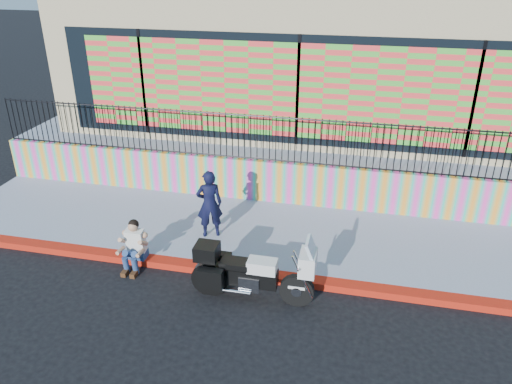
# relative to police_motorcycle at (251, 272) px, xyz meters

# --- Properties ---
(ground) EXTENTS (90.00, 90.00, 0.00)m
(ground) POSITION_rel_police_motorcycle_xyz_m (0.11, 0.67, -0.61)
(ground) COLOR black
(ground) RESTS_ON ground
(red_curb) EXTENTS (16.00, 0.30, 0.15)m
(red_curb) POSITION_rel_police_motorcycle_xyz_m (0.11, 0.67, -0.53)
(red_curb) COLOR red
(red_curb) RESTS_ON ground
(sidewalk) EXTENTS (16.00, 3.00, 0.15)m
(sidewalk) POSITION_rel_police_motorcycle_xyz_m (0.11, 2.32, -0.53)
(sidewalk) COLOR gray
(sidewalk) RESTS_ON ground
(mural_wall) EXTENTS (16.00, 0.20, 1.10)m
(mural_wall) POSITION_rel_police_motorcycle_xyz_m (0.11, 3.92, 0.09)
(mural_wall) COLOR #F841AF
(mural_wall) RESTS_ON sidewalk
(metal_fence) EXTENTS (15.80, 0.04, 1.20)m
(metal_fence) POSITION_rel_police_motorcycle_xyz_m (0.11, 3.92, 1.24)
(metal_fence) COLOR black
(metal_fence) RESTS_ON mural_wall
(elevated_platform) EXTENTS (16.00, 10.00, 1.25)m
(elevated_platform) POSITION_rel_police_motorcycle_xyz_m (0.11, 9.02, 0.02)
(elevated_platform) COLOR gray
(elevated_platform) RESTS_ON ground
(storefront_building) EXTENTS (14.00, 8.06, 4.00)m
(storefront_building) POSITION_rel_police_motorcycle_xyz_m (0.11, 8.80, 2.64)
(storefront_building) COLOR tan
(storefront_building) RESTS_ON elevated_platform
(police_motorcycle) EXTENTS (2.34, 0.77, 1.46)m
(police_motorcycle) POSITION_rel_police_motorcycle_xyz_m (0.00, 0.00, 0.00)
(police_motorcycle) COLOR black
(police_motorcycle) RESTS_ON ground
(police_officer) EXTENTS (0.69, 0.58, 1.60)m
(police_officer) POSITION_rel_police_motorcycle_xyz_m (-1.39, 1.88, 0.34)
(police_officer) COLOR black
(police_officer) RESTS_ON sidewalk
(seated_man) EXTENTS (0.54, 0.71, 1.06)m
(seated_man) POSITION_rel_police_motorcycle_xyz_m (-2.61, 0.45, -0.16)
(seated_man) COLOR navy
(seated_man) RESTS_ON ground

